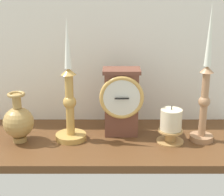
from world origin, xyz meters
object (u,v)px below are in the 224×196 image
object	(u,v)px
candlestick_tall_center	(71,104)
pillar_candle_front	(172,125)
candlestick_tall_left	(206,94)
brass_vase_bulbous	(20,121)
mantel_clock	(123,101)

from	to	relation	value
candlestick_tall_center	pillar_candle_front	size ratio (longest dim) A/B	3.23
candlestick_tall_left	candlestick_tall_center	world-z (taller)	candlestick_tall_left
brass_vase_bulbous	candlestick_tall_left	bearing A→B (deg)	0.67
pillar_candle_front	brass_vase_bulbous	bearing A→B (deg)	179.63
mantel_clock	pillar_candle_front	size ratio (longest dim) A/B	1.85
candlestick_tall_center	pillar_candle_front	world-z (taller)	candlestick_tall_center
mantel_clock	candlestick_tall_center	distance (cm)	16.96
candlestick_tall_center	brass_vase_bulbous	distance (cm)	17.05
mantel_clock	pillar_candle_front	distance (cm)	17.63
candlestick_tall_left	candlestick_tall_center	distance (cm)	42.13
mantel_clock	brass_vase_bulbous	xyz separation A→B (cm)	(-32.49, -5.68, -4.89)
candlestick_tall_left	brass_vase_bulbous	world-z (taller)	candlestick_tall_left
candlestick_tall_left	mantel_clock	bearing A→B (deg)	168.97
candlestick_tall_left	pillar_candle_front	xyz separation A→B (cm)	(-10.19, -0.99, -9.90)
mantel_clock	candlestick_tall_left	bearing A→B (deg)	-11.03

